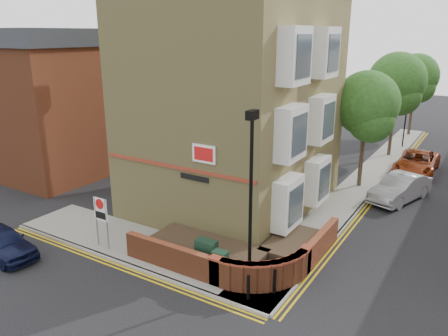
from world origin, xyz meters
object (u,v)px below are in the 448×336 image
at_px(lamppost, 251,201).
at_px(silver_car_near, 400,188).
at_px(navy_hatchback, 2,242).
at_px(utility_cabinet_large, 207,255).
at_px(zone_sign, 101,213).

xyz_separation_m(lamppost, silver_car_near, (2.86, 11.79, -2.62)).
relative_size(lamppost, navy_hatchback, 1.73).
relative_size(utility_cabinet_large, navy_hatchback, 0.33).
distance_m(zone_sign, silver_car_near, 15.70).
distance_m(utility_cabinet_large, navy_hatchback, 8.48).
bearing_deg(navy_hatchback, silver_car_near, -34.69).
relative_size(lamppost, utility_cabinet_large, 5.25).
xyz_separation_m(lamppost, utility_cabinet_large, (-1.90, 0.10, -2.62)).
bearing_deg(zone_sign, navy_hatchback, -140.37).
xyz_separation_m(navy_hatchback, silver_car_near, (12.54, 15.05, 0.10)).
bearing_deg(navy_hatchback, utility_cabinet_large, -61.57).
bearing_deg(lamppost, utility_cabinet_large, 176.99).
bearing_deg(silver_car_near, utility_cabinet_large, -94.65).
bearing_deg(lamppost, navy_hatchback, -161.42).
bearing_deg(utility_cabinet_large, navy_hatchback, -156.68).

